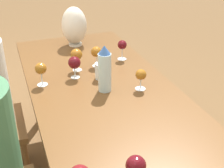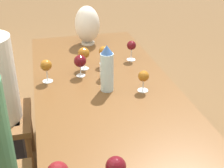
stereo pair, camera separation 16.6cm
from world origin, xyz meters
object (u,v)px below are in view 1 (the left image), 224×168
(water_bottle, at_px, (105,69))
(wine_glass_2, at_px, (41,69))
(water_tumbler, at_px, (100,71))
(wine_glass_7, at_px, (122,46))
(wine_glass_5, at_px, (136,166))
(vase, at_px, (74,26))
(wine_glass_3, at_px, (74,63))
(wine_glass_6, at_px, (76,55))
(wine_glass_4, at_px, (141,75))
(wine_glass_1, at_px, (96,52))

(water_bottle, height_order, wine_glass_2, water_bottle)
(water_tumbler, distance_m, wine_glass_7, 0.34)
(wine_glass_5, relative_size, wine_glass_7, 1.01)
(vase, bearing_deg, water_tumbler, -179.90)
(vase, relative_size, wine_glass_3, 2.15)
(wine_glass_3, distance_m, wine_glass_5, 0.96)
(wine_glass_5, xyz_separation_m, wine_glass_6, (1.06, -0.05, 0.01))
(wine_glass_2, bearing_deg, wine_glass_3, -81.86)
(wine_glass_2, height_order, wine_glass_6, wine_glass_6)
(water_tumbler, relative_size, wine_glass_6, 0.68)
(wine_glass_3, xyz_separation_m, wine_glass_4, (-0.28, -0.32, -0.01))
(wine_glass_2, bearing_deg, vase, -30.71)
(water_tumbler, height_order, wine_glass_1, wine_glass_1)
(wine_glass_2, bearing_deg, wine_glass_4, -115.09)
(wine_glass_3, distance_m, wine_glass_4, 0.42)
(vase, distance_m, wine_glass_2, 0.69)
(water_bottle, distance_m, wine_glass_3, 0.25)
(vase, bearing_deg, wine_glass_1, -175.22)
(water_bottle, xyz_separation_m, wine_glass_7, (0.39, -0.26, -0.03))
(wine_glass_1, bearing_deg, wine_glass_3, 123.80)
(vase, xyz_separation_m, wine_glass_2, (-0.59, 0.35, -0.05))
(wine_glass_1, relative_size, wine_glass_4, 1.11)
(vase, distance_m, wine_glass_7, 0.46)
(wine_glass_3, bearing_deg, water_tumbler, -115.04)
(wine_glass_6, bearing_deg, wine_glass_5, 177.06)
(wine_glass_3, bearing_deg, wine_glass_6, -21.28)
(water_bottle, relative_size, water_tumbler, 2.71)
(wine_glass_5, bearing_deg, wine_glass_2, 11.74)
(water_bottle, xyz_separation_m, wine_glass_4, (-0.06, -0.20, -0.05))
(wine_glass_3, bearing_deg, wine_glass_7, -66.22)
(vase, distance_m, wine_glass_3, 0.58)
(wine_glass_2, xyz_separation_m, wine_glass_6, (0.13, -0.25, 0.00))
(water_tumbler, distance_m, wine_glass_1, 0.20)
(wine_glass_5, bearing_deg, wine_glass_3, -0.92)
(wine_glass_6, bearing_deg, wine_glass_3, 158.72)
(water_tumbler, height_order, wine_glass_3, wine_glass_3)
(water_tumbler, xyz_separation_m, wine_glass_5, (-0.89, 0.16, 0.05))
(wine_glass_7, bearing_deg, vase, 31.64)
(water_bottle, relative_size, wine_glass_2, 1.93)
(wine_glass_4, relative_size, wine_glass_7, 0.89)
(wine_glass_1, distance_m, wine_glass_7, 0.21)
(wine_glass_4, height_order, wine_glass_5, wine_glass_5)
(wine_glass_5, bearing_deg, wine_glass_6, -2.94)
(water_tumbler, height_order, vase, vase)
(water_tumbler, bearing_deg, wine_glass_7, -45.52)
(water_bottle, height_order, vase, vase)
(water_bottle, height_order, wine_glass_7, water_bottle)
(wine_glass_6, relative_size, wine_glass_7, 1.06)
(wine_glass_2, bearing_deg, water_tumbler, -96.02)
(wine_glass_7, bearing_deg, water_bottle, 146.21)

